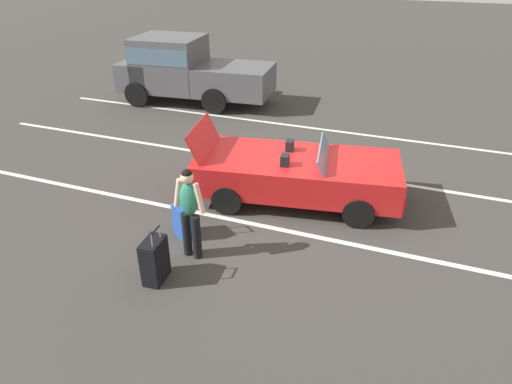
{
  "coord_description": "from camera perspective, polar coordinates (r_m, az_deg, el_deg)",
  "views": [
    {
      "loc": [
        2.14,
        -8.04,
        4.75
      ],
      "look_at": [
        -0.41,
        -1.29,
        0.75
      ],
      "focal_mm": 31.7,
      "sensor_mm": 36.0,
      "label": 1
    }
  ],
  "objects": [
    {
      "name": "ground_plane",
      "position": [
        9.58,
        4.99,
        -0.85
      ],
      "size": [
        80.0,
        80.0,
        0.0
      ],
      "primitive_type": "plane",
      "color": "#383533"
    },
    {
      "name": "convertible_car",
      "position": [
        9.29,
        6.36,
        2.2
      ],
      "size": [
        4.39,
        2.42,
        1.52
      ],
      "rotation": [
        0.0,
        0.0,
        0.17
      ],
      "color": "red",
      "rests_on": "ground_plane"
    },
    {
      "name": "lot_line_near",
      "position": [
        8.57,
        2.68,
        -4.68
      ],
      "size": [
        18.0,
        0.12,
        0.01
      ],
      "primitive_type": "cube",
      "color": "silver",
      "rests_on": "ground_plane"
    },
    {
      "name": "parked_pickup_truck_near",
      "position": [
        15.61,
        -9.07,
        15.13
      ],
      "size": [
        5.16,
        2.42,
        2.1
      ],
      "rotation": [
        0.0,
        0.0,
        3.24
      ],
      "color": "#4C4C51",
      "rests_on": "ground_plane"
    },
    {
      "name": "suitcase_large_black",
      "position": [
        7.35,
        -12.69,
        -8.41
      ],
      "size": [
        0.34,
        0.5,
        0.96
      ],
      "rotation": [
        0.0,
        0.0,
        3.23
      ],
      "color": "black",
      "rests_on": "ground_plane"
    },
    {
      "name": "lot_line_mid",
      "position": [
        10.84,
        7.17,
        2.77
      ],
      "size": [
        18.0,
        0.12,
        0.01
      ],
      "primitive_type": "cube",
      "color": "silver",
      "rests_on": "ground_plane"
    },
    {
      "name": "lot_line_far",
      "position": [
        13.28,
        10.07,
        7.56
      ],
      "size": [
        18.0,
        0.12,
        0.01
      ],
      "primitive_type": "cube",
      "color": "silver",
      "rests_on": "ground_plane"
    },
    {
      "name": "traveler_person",
      "position": [
        7.46,
        -8.39,
        -2.15
      ],
      "size": [
        0.61,
        0.25,
        1.65
      ],
      "rotation": [
        0.0,
        0.0,
        1.47
      ],
      "color": "black",
      "rests_on": "ground_plane"
    },
    {
      "name": "suitcase_medium_bright",
      "position": [
        8.32,
        -9.2,
        -3.63
      ],
      "size": [
        0.47,
        0.42,
        0.96
      ],
      "rotation": [
        0.0,
        0.0,
        4.13
      ],
      "color": "#1E479E",
      "rests_on": "ground_plane"
    }
  ]
}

